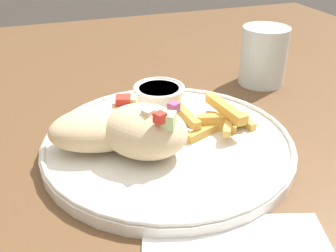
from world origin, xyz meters
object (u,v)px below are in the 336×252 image
at_px(fries_pile, 217,118).
at_px(water_glass, 263,58).
at_px(pita_sandwich_far, 107,126).
at_px(plate, 168,143).
at_px(sauce_ramekin, 159,98).
at_px(pita_sandwich_near, 145,131).

xyz_separation_m(fries_pile, water_glass, (0.15, 0.14, 0.02)).
bearing_deg(water_glass, pita_sandwich_far, -155.61).
bearing_deg(plate, water_glass, 33.70).
relative_size(sauce_ramekin, water_glass, 0.73).
height_order(plate, fries_pile, fries_pile).
bearing_deg(plate, pita_sandwich_near, -152.56).
height_order(pita_sandwich_far, sauce_ramekin, pita_sandwich_far).
bearing_deg(water_glass, fries_pile, -137.49).
xyz_separation_m(pita_sandwich_far, sauce_ramekin, (0.09, 0.06, -0.00)).
height_order(plate, pita_sandwich_far, pita_sandwich_far).
bearing_deg(fries_pile, plate, -172.32).
height_order(plate, water_glass, water_glass).
relative_size(pita_sandwich_near, pita_sandwich_far, 0.94).
distance_m(pita_sandwich_near, sauce_ramekin, 0.11).
bearing_deg(pita_sandwich_near, plate, 69.44).
bearing_deg(sauce_ramekin, pita_sandwich_near, -117.31).
bearing_deg(pita_sandwich_far, plate, -8.61).
relative_size(pita_sandwich_far, sauce_ramekin, 1.96).
xyz_separation_m(plate, fries_pile, (0.07, 0.01, 0.02)).
distance_m(pita_sandwich_far, sauce_ramekin, 0.11).
distance_m(fries_pile, water_glass, 0.21).
distance_m(plate, sauce_ramekin, 0.08).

